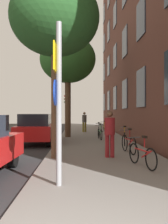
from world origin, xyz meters
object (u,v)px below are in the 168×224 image
(bicycle_5, at_px, (104,128))
(pedestrian_1, at_px, (84,121))
(sign_post, at_px, (58,95))
(traffic_light, at_px, (67,105))
(bicycle_2, at_px, (125,137))
(bicycle_3, at_px, (100,133))
(bicycle_1, at_px, (129,143))
(bicycle_4, at_px, (99,130))
(pedestrian_0, at_px, (110,131))
(tree_near, at_px, (55,18))
(car_1, at_px, (36,129))
(bicycle_0, at_px, (142,155))
(tree_far, at_px, (68,60))

(bicycle_5, height_order, pedestrian_1, pedestrian_1)
(sign_post, height_order, traffic_light, sign_post)
(bicycle_2, distance_m, bicycle_3, 2.59)
(bicycle_1, xyz_separation_m, bicycle_4, (-0.51, 7.20, -0.02))
(bicycle_5, relative_size, pedestrian_0, 1.00)
(tree_near, distance_m, car_1, 6.42)
(bicycle_0, bearing_deg, bicycle_3, 94.20)
(tree_near, xyz_separation_m, car_1, (-1.44, 4.69, -4.14))
(sign_post, height_order, pedestrian_0, sign_post)
(pedestrian_0, height_order, pedestrian_1, pedestrian_1)
(traffic_light, height_order, pedestrian_1, traffic_light)
(bicycle_1, xyz_separation_m, bicycle_2, (0.32, 2.40, -0.01))
(bicycle_4, bearing_deg, tree_far, -159.12)
(tree_near, height_order, pedestrian_1, tree_near)
(tree_far, relative_size, bicycle_0, 4.13)
(tree_near, xyz_separation_m, pedestrian_0, (1.93, 0.07, -3.93))
(car_1, bearing_deg, tree_far, 58.62)
(bicycle_4, xyz_separation_m, pedestrian_1, (-0.90, 3.20, 0.58))
(sign_post, relative_size, bicycle_0, 2.19)
(bicycle_3, bearing_deg, bicycle_2, -67.73)
(tree_far, bearing_deg, bicycle_1, -67.76)
(bicycle_4, relative_size, bicycle_5, 0.99)
(pedestrian_1, bearing_deg, traffic_light, 148.45)
(bicycle_4, height_order, pedestrian_1, pedestrian_1)
(sign_post, relative_size, car_1, 0.89)
(bicycle_2, height_order, car_1, car_1)
(traffic_light, bearing_deg, bicycle_3, -71.22)
(tree_near, xyz_separation_m, bicycle_2, (3.11, 3.33, -4.49))
(bicycle_5, bearing_deg, bicycle_0, -91.21)
(bicycle_2, height_order, bicycle_5, bicycle_2)
(bicycle_0, bearing_deg, sign_post, -143.67)
(bicycle_0, height_order, pedestrian_0, pedestrian_0)
(bicycle_5, bearing_deg, sign_post, -100.56)
(tree_near, xyz_separation_m, bicycle_3, (2.13, 5.74, -4.50))
(tree_far, bearing_deg, bicycle_5, 49.49)
(traffic_light, relative_size, pedestrian_0, 1.96)
(traffic_light, xyz_separation_m, bicycle_2, (3.19, -8.90, -1.84))
(tree_near, bearing_deg, bicycle_5, 74.56)
(traffic_light, xyz_separation_m, bicycle_4, (2.36, -4.10, -1.85))
(tree_near, bearing_deg, bicycle_4, 74.35)
(bicycle_0, height_order, bicycle_3, bicycle_3)
(traffic_light, height_order, bicycle_5, traffic_light)
(sign_post, distance_m, car_1, 8.14)
(bicycle_1, relative_size, car_1, 0.41)
(tree_far, bearing_deg, pedestrian_0, -76.42)
(bicycle_0, height_order, pedestrian_1, pedestrian_1)
(bicycle_1, relative_size, bicycle_3, 1.02)
(bicycle_1, bearing_deg, bicycle_2, 82.33)
(bicycle_2, distance_m, bicycle_4, 4.87)
(tree_far, height_order, pedestrian_0, tree_far)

